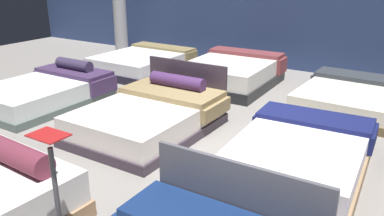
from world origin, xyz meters
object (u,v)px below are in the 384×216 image
object	(u,v)px
bed_8	(143,62)
bed_10	(349,97)
bed_4	(46,91)
bed_6	(299,155)
bed_9	(232,73)
bed_5	(151,115)

from	to	relation	value
bed_8	bed_10	world-z (taller)	bed_8
bed_4	bed_6	xyz separation A→B (m)	(4.56, -0.07, 0.00)
bed_4	bed_10	size ratio (longest dim) A/B	1.05
bed_9	bed_10	world-z (taller)	bed_9
bed_4	bed_8	size ratio (longest dim) A/B	1.01
bed_6	bed_5	bearing A→B (deg)	174.98
bed_4	bed_5	world-z (taller)	bed_5
bed_6	bed_8	world-z (taller)	bed_6
bed_5	bed_10	size ratio (longest dim) A/B	1.03
bed_4	bed_10	world-z (taller)	bed_4
bed_5	bed_10	world-z (taller)	bed_5
bed_9	bed_4	bearing A→B (deg)	-131.35
bed_6	bed_8	xyz separation A→B (m)	(-4.53, 2.75, -0.01)
bed_5	bed_9	size ratio (longest dim) A/B	1.04
bed_4	bed_9	distance (m)	3.53
bed_9	bed_6	bearing A→B (deg)	-52.21
bed_6	bed_9	distance (m)	3.62
bed_4	bed_6	distance (m)	4.56
bed_4	bed_6	world-z (taller)	bed_4
bed_8	bed_6	bearing A→B (deg)	-30.51
bed_5	bed_10	xyz separation A→B (m)	(2.22, 2.64, -0.06)
bed_10	bed_8	bearing A→B (deg)	-178.46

